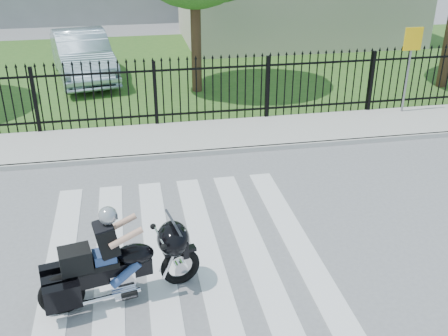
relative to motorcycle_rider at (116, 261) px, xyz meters
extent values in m
plane|color=slate|center=(1.04, 0.84, -0.65)|extent=(120.00, 120.00, 0.00)
cube|color=#ADAAA3|center=(1.04, 5.84, -0.59)|extent=(40.00, 2.00, 0.12)
cube|color=#ADAAA3|center=(1.04, 4.84, -0.59)|extent=(40.00, 0.12, 0.12)
cube|color=#28531C|center=(1.04, 12.84, -0.64)|extent=(40.00, 12.00, 0.02)
cube|color=black|center=(1.04, 6.84, -0.30)|extent=(26.00, 0.04, 0.05)
cube|color=black|center=(1.04, 6.84, 0.90)|extent=(26.00, 0.04, 0.05)
cylinder|color=#382316|center=(2.54, 9.84, 1.43)|extent=(0.32, 0.32, 4.16)
cube|color=#B5AA97|center=(8.04, 16.84, 1.10)|extent=(10.00, 6.00, 3.50)
torus|color=black|center=(0.93, 0.19, -0.35)|extent=(0.63, 0.24, 0.62)
torus|color=black|center=(-0.79, -0.16, -0.35)|extent=(0.67, 0.26, 0.66)
cube|color=black|center=(-0.08, -0.02, -0.15)|extent=(1.19, 0.44, 0.27)
ellipsoid|color=black|center=(0.27, 0.05, 0.05)|extent=(0.62, 0.46, 0.30)
cube|color=black|center=(-0.26, -0.05, 0.02)|extent=(0.63, 0.40, 0.09)
cube|color=silver|center=(0.05, 0.01, -0.31)|extent=(0.41, 0.34, 0.27)
ellipsoid|color=black|center=(0.84, 0.17, 0.18)|extent=(0.60, 0.73, 0.49)
cube|color=black|center=(-0.54, -0.11, 0.18)|extent=(0.49, 0.42, 0.32)
cube|color=navy|center=(-0.15, -0.03, 0.13)|extent=(0.35, 0.33, 0.16)
sphere|color=#9D9FA4|center=(-0.05, -0.01, 0.77)|extent=(0.26, 0.26, 0.26)
imported|color=#97AEBE|center=(-1.09, 11.95, 0.17)|extent=(2.59, 5.11, 1.61)
cylinder|color=gray|center=(7.93, 6.54, 0.59)|extent=(0.06, 0.06, 2.24)
cube|color=yellow|center=(7.93, 6.52, 1.51)|extent=(0.51, 0.05, 0.61)
camera|label=1|loc=(0.38, -6.35, 4.47)|focal=42.00mm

